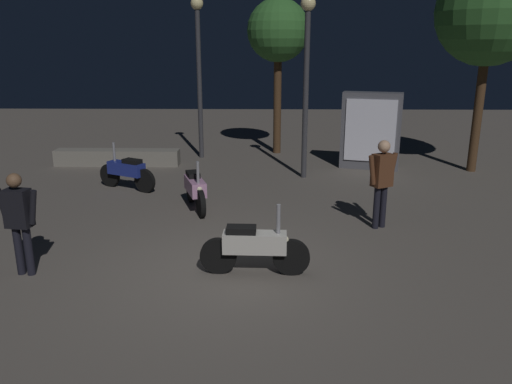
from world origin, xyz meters
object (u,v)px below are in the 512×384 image
person_rider_beside (19,216)px  streetlamp_far (307,64)px  motorcycle_white_foreground (254,247)px  motorcycle_pink_parked_right (195,189)px  motorcycle_blue_parked_left (127,172)px  kiosk_billboard (371,131)px  person_bystander_far (382,176)px  streetlamp_near (199,57)px

person_rider_beside → streetlamp_far: bearing=-30.5°
motorcycle_white_foreground → motorcycle_pink_parked_right: (-1.31, 3.11, 0.00)m
motorcycle_blue_parked_left → kiosk_billboard: size_ratio=0.72×
motorcycle_blue_parked_left → motorcycle_pink_parked_right: bearing=169.1°
person_rider_beside → person_bystander_far: (5.77, 2.14, 0.07)m
motorcycle_white_foreground → motorcycle_pink_parked_right: same height
motorcycle_white_foreground → person_rider_beside: person_rider_beside is taller
person_bystander_far → kiosk_billboard: kiosk_billboard is taller
streetlamp_near → kiosk_billboard: (4.87, -1.30, -1.92)m
streetlamp_near → streetlamp_far: size_ratio=1.04×
person_bystander_far → streetlamp_far: (-1.16, 3.75, 1.87)m
person_rider_beside → motorcycle_pink_parked_right: bearing=-26.3°
person_rider_beside → kiosk_billboard: (6.52, 6.94, 0.12)m
motorcycle_pink_parked_right → kiosk_billboard: 5.79m
person_rider_beside → streetlamp_far: size_ratio=0.35×
motorcycle_blue_parked_left → person_rider_beside: 4.69m
motorcycle_white_foreground → person_rider_beside: bearing=-177.0°
streetlamp_far → motorcycle_blue_parked_left: bearing=-164.1°
motorcycle_white_foreground → streetlamp_near: streetlamp_near is taller
person_rider_beside → person_bystander_far: person_bystander_far is taller
motorcycle_white_foreground → person_bystander_far: (2.32, 2.05, 0.57)m
streetlamp_far → motorcycle_pink_parked_right: bearing=-132.5°
person_bystander_far → kiosk_billboard: (0.74, 4.80, 0.05)m
person_rider_beside → streetlamp_near: 8.64m
motorcycle_pink_parked_right → person_rider_beside: (-2.15, -3.19, 0.50)m
motorcycle_blue_parked_left → person_rider_beside: size_ratio=0.96×
motorcycle_white_foreground → motorcycle_pink_parked_right: 3.37m
motorcycle_white_foreground → motorcycle_blue_parked_left: (-3.15, 4.58, 0.00)m
motorcycle_pink_parked_right → streetlamp_far: (2.47, 2.69, 2.44)m
motorcycle_blue_parked_left → streetlamp_far: (4.31, 1.23, 2.44)m
motorcycle_white_foreground → streetlamp_near: size_ratio=0.36×
motorcycle_blue_parked_left → motorcycle_pink_parked_right: size_ratio=0.95×
motorcycle_pink_parked_right → streetlamp_near: bearing=166.7°
streetlamp_near → motorcycle_white_foreground: bearing=-77.5°
streetlamp_far → motorcycle_white_foreground: bearing=-101.3°
person_bystander_far → streetlamp_near: size_ratio=0.36×
motorcycle_pink_parked_right → person_rider_beside: bearing=-52.8°
motorcycle_blue_parked_left → motorcycle_white_foreground: bearing=152.2°
motorcycle_white_foreground → person_bystander_far: bearing=43.2°
streetlamp_far → kiosk_billboard: streetlamp_far is taller
person_bystander_far → streetlamp_near: streetlamp_near is taller
motorcycle_pink_parked_right → motorcycle_white_foreground: bearing=4.0°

